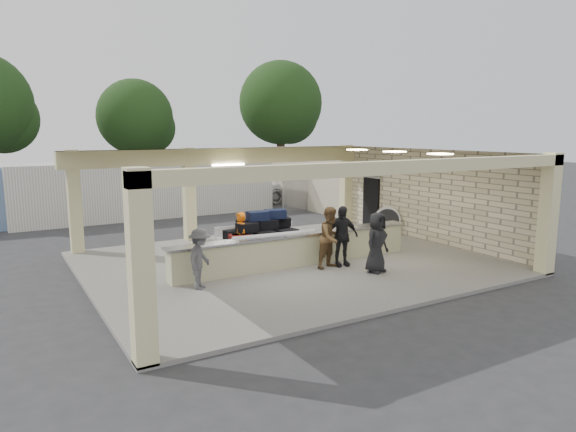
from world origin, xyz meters
TOP-DOWN VIEW (x-y plane):
  - ground at (0.00, 0.00)m, footprint 120.00×120.00m
  - pavilion at (0.21, 0.66)m, footprint 12.01×10.00m
  - baggage_counter at (0.00, -0.50)m, footprint 8.20×0.58m
  - luggage_cart at (-0.66, 0.51)m, footprint 2.84×1.90m
  - drum_fan at (5.50, 1.65)m, footprint 0.98×0.90m
  - baggage_handler at (-1.48, 0.38)m, footprint 0.33×0.60m
  - passenger_a at (0.72, -1.28)m, footprint 0.96×0.59m
  - passenger_b at (1.12, -1.24)m, footprint 1.13×0.59m
  - passenger_c at (-3.40, -1.26)m, footprint 0.95×1.01m
  - passenger_d at (1.58, -2.33)m, footprint 0.92×0.57m
  - car_white_a at (8.08, 13.06)m, footprint 5.37×2.59m
  - car_white_b at (13.11, 14.48)m, footprint 5.27×3.16m
  - car_dark at (6.52, 14.40)m, footprint 3.99×3.24m
  - container_white at (-1.15, 11.53)m, footprint 12.57×2.74m
  - fence at (11.00, 9.00)m, footprint 12.06×0.06m
  - tree_mid at (2.32, 26.16)m, footprint 6.00×5.60m
  - tree_right at (14.32, 25.16)m, footprint 7.20×7.00m
  - adjacent_building at (9.50, 10.00)m, footprint 6.00×8.00m

SIDE VIEW (x-z plane):
  - ground at x=0.00m, z-range 0.00..0.00m
  - baggage_counter at x=0.00m, z-range 0.10..1.08m
  - car_dark at x=6.52m, z-range 0.00..1.29m
  - drum_fan at x=5.50m, z-range 0.14..1.25m
  - car_white_a at x=8.08m, z-range 0.00..1.53m
  - car_white_b at x=13.11m, z-range 0.00..1.56m
  - passenger_c at x=-3.40m, z-range 0.10..1.70m
  - baggage_handler at x=-1.48m, z-range 0.10..1.73m
  - luggage_cart at x=-0.66m, z-range 0.16..1.75m
  - passenger_d at x=1.58m, z-range 0.10..1.85m
  - passenger_b at x=1.12m, z-range 0.10..1.94m
  - passenger_a at x=0.72m, z-range 0.10..1.94m
  - fence at x=11.00m, z-range 0.04..2.07m
  - pavilion at x=0.21m, z-range -0.43..3.12m
  - container_white at x=-1.15m, z-range 0.00..2.71m
  - adjacent_building at x=9.50m, z-range 0.00..3.20m
  - tree_mid at x=2.32m, z-range 0.96..8.96m
  - tree_right at x=14.32m, z-range 1.21..11.21m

